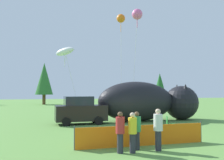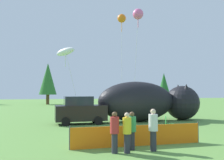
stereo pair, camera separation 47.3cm
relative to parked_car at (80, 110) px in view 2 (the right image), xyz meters
name	(u,v)px [view 2 (the right image)]	position (x,y,z in m)	size (l,w,h in m)	color
ground_plane	(126,130)	(2.61, -3.72, -1.04)	(120.00, 120.00, 0.00)	#609342
parked_car	(80,110)	(0.00, 0.00, 0.00)	(3.95, 2.07, 2.13)	black
folding_chair	(168,123)	(5.17, -4.53, -0.51)	(0.72, 0.72, 0.93)	#267F33
inflatable_cat	(148,103)	(5.78, 0.69, 0.49)	(9.12, 3.58, 3.32)	black
safety_fence	(138,136)	(1.96, -8.17, -0.56)	(6.38, 0.27, 1.05)	orange
spectator_in_yellow_shirt	(132,129)	(1.45, -8.82, -0.14)	(0.36, 0.36, 1.65)	#2D2D38
spectator_in_grey_shirt	(127,131)	(1.08, -9.34, -0.13)	(0.36, 0.36, 1.67)	#2D2D38
spectator_in_white_shirt	(115,130)	(0.58, -9.24, -0.11)	(0.37, 0.37, 1.70)	#2D2D38
spectator_in_blue_shirt	(153,128)	(2.28, -9.23, -0.06)	(0.39, 0.39, 1.79)	#2D2D38
kite_orange_flower	(122,19)	(4.16, 3.22, 8.31)	(0.87, 2.18, 9.81)	silver
kite_pink_octopus	(138,14)	(5.68, 2.92, 8.75)	(1.01, 1.09, 10.33)	silver
kite_white_ghost	(65,52)	(-1.08, 2.27, 4.85)	(2.34, 1.80, 6.39)	silver
horizon_tree_east	(164,84)	(22.81, 35.24, 3.05)	(2.79, 2.79, 6.65)	brown
horizon_tree_mid	(48,79)	(-3.42, 27.95, 3.64)	(3.19, 3.19, 7.61)	brown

